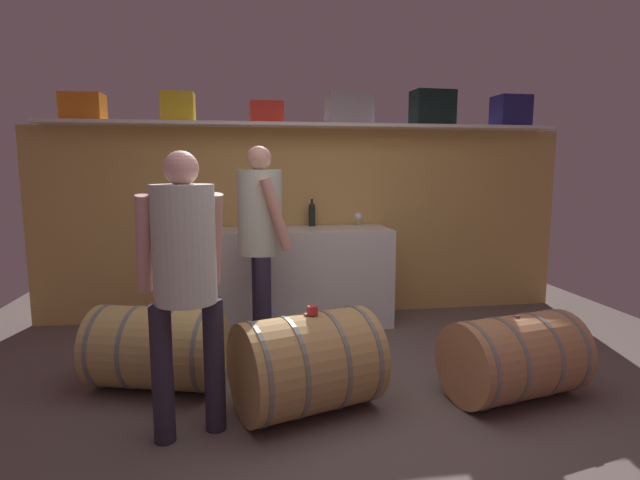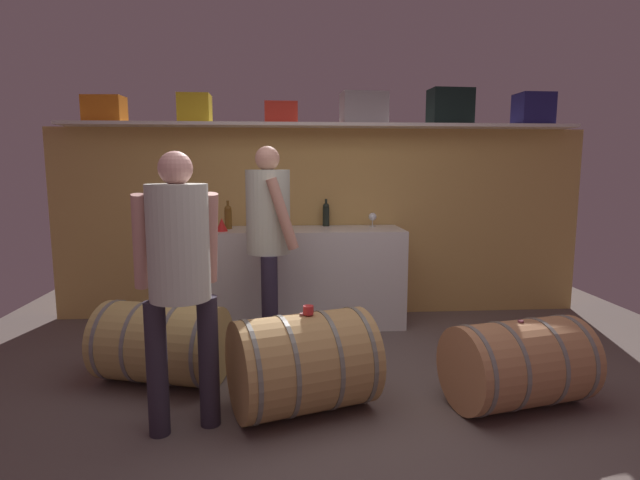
{
  "view_description": "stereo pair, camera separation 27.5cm",
  "coord_description": "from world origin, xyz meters",
  "px_view_note": "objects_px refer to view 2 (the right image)",
  "views": [
    {
      "loc": [
        -0.68,
        -2.79,
        1.52
      ],
      "look_at": [
        -0.17,
        0.47,
        1.05
      ],
      "focal_mm": 27.98,
      "sensor_mm": 36.0,
      "label": 1
    },
    {
      "loc": [
        -0.41,
        -2.83,
        1.52
      ],
      "look_at": [
        -0.17,
        0.47,
        1.05
      ],
      "focal_mm": 27.98,
      "sensor_mm": 36.0,
      "label": 2
    }
  ],
  "objects_px": {
    "toolcase_navy": "(533,109)",
    "wine_bottle_green": "(275,215)",
    "toolcase_grey": "(364,108)",
    "wine_bottle_amber": "(228,216)",
    "toolcase_orange": "(105,109)",
    "toolcase_yellow": "(195,109)",
    "tasting_cup": "(308,310)",
    "work_cabinet": "(305,277)",
    "wine_barrel_near": "(303,363)",
    "red_funnel": "(222,225)",
    "wine_barrel_far": "(518,363)",
    "wine_bottle_dark": "(326,214)",
    "winemaker_pouring": "(269,227)",
    "toolcase_black": "(450,107)",
    "toolcase_red": "(281,113)",
    "wine_barrel_flank": "(162,343)",
    "wine_glass": "(373,217)"
  },
  "relations": [
    {
      "from": "toolcase_red",
      "to": "wine_bottle_dark",
      "type": "xyz_separation_m",
      "value": [
        0.44,
        0.02,
        -0.99
      ]
    },
    {
      "from": "toolcase_black",
      "to": "wine_bottle_amber",
      "type": "relative_size",
      "value": 1.51
    },
    {
      "from": "toolcase_yellow",
      "to": "toolcase_navy",
      "type": "distance_m",
      "value": 3.36
    },
    {
      "from": "toolcase_black",
      "to": "work_cabinet",
      "type": "xyz_separation_m",
      "value": [
        -1.46,
        -0.21,
        -1.66
      ]
    },
    {
      "from": "wine_bottle_amber",
      "to": "wine_barrel_near",
      "type": "bearing_deg",
      "value": -70.75
    },
    {
      "from": "red_funnel",
      "to": "wine_barrel_far",
      "type": "height_order",
      "value": "red_funnel"
    },
    {
      "from": "toolcase_yellow",
      "to": "toolcase_red",
      "type": "xyz_separation_m",
      "value": [
        0.82,
        0.0,
        -0.03
      ]
    },
    {
      "from": "toolcase_yellow",
      "to": "wine_barrel_flank",
      "type": "distance_m",
      "value": 2.33
    },
    {
      "from": "toolcase_red",
      "to": "red_funnel",
      "type": "distance_m",
      "value": 1.23
    },
    {
      "from": "work_cabinet",
      "to": "wine_barrel_flank",
      "type": "height_order",
      "value": "work_cabinet"
    },
    {
      "from": "wine_bottle_dark",
      "to": "winemaker_pouring",
      "type": "relative_size",
      "value": 0.16
    },
    {
      "from": "wine_bottle_dark",
      "to": "wine_barrel_far",
      "type": "bearing_deg",
      "value": -62.44
    },
    {
      "from": "toolcase_orange",
      "to": "toolcase_yellow",
      "type": "relative_size",
      "value": 1.21
    },
    {
      "from": "wine_bottle_amber",
      "to": "tasting_cup",
      "type": "relative_size",
      "value": 4.15
    },
    {
      "from": "toolcase_orange",
      "to": "toolcase_black",
      "type": "bearing_deg",
      "value": 3.54
    },
    {
      "from": "toolcase_black",
      "to": "wine_barrel_near",
      "type": "height_order",
      "value": "toolcase_black"
    },
    {
      "from": "wine_bottle_dark",
      "to": "toolcase_black",
      "type": "bearing_deg",
      "value": -0.79
    },
    {
      "from": "wine_barrel_near",
      "to": "wine_barrel_far",
      "type": "xyz_separation_m",
      "value": [
        1.38,
        -0.03,
        -0.03
      ]
    },
    {
      "from": "wine_barrel_near",
      "to": "winemaker_pouring",
      "type": "bearing_deg",
      "value": 83.38
    },
    {
      "from": "wine_barrel_far",
      "to": "winemaker_pouring",
      "type": "height_order",
      "value": "winemaker_pouring"
    },
    {
      "from": "toolcase_grey",
      "to": "wine_bottle_amber",
      "type": "relative_size",
      "value": 1.61
    },
    {
      "from": "wine_barrel_near",
      "to": "wine_barrel_flank",
      "type": "distance_m",
      "value": 1.11
    },
    {
      "from": "toolcase_navy",
      "to": "toolcase_yellow",
      "type": "bearing_deg",
      "value": 178.7
    },
    {
      "from": "toolcase_red",
      "to": "wine_bottle_dark",
      "type": "distance_m",
      "value": 1.08
    },
    {
      "from": "work_cabinet",
      "to": "wine_bottle_green",
      "type": "bearing_deg",
      "value": -151.96
    },
    {
      "from": "toolcase_grey",
      "to": "wine_bottle_amber",
      "type": "height_order",
      "value": "toolcase_grey"
    },
    {
      "from": "wine_bottle_amber",
      "to": "toolcase_grey",
      "type": "bearing_deg",
      "value": 6.36
    },
    {
      "from": "wine_barrel_far",
      "to": "winemaker_pouring",
      "type": "bearing_deg",
      "value": 132.04
    },
    {
      "from": "red_funnel",
      "to": "winemaker_pouring",
      "type": "bearing_deg",
      "value": -50.98
    },
    {
      "from": "toolcase_black",
      "to": "wine_bottle_amber",
      "type": "bearing_deg",
      "value": -179.36
    },
    {
      "from": "red_funnel",
      "to": "wine_bottle_amber",
      "type": "bearing_deg",
      "value": 77.23
    },
    {
      "from": "work_cabinet",
      "to": "wine_bottle_dark",
      "type": "height_order",
      "value": "wine_bottle_dark"
    },
    {
      "from": "toolcase_black",
      "to": "winemaker_pouring",
      "type": "relative_size",
      "value": 0.24
    },
    {
      "from": "wine_barrel_near",
      "to": "toolcase_orange",
      "type": "bearing_deg",
      "value": 113.57
    },
    {
      "from": "toolcase_navy",
      "to": "wine_bottle_green",
      "type": "relative_size",
      "value": 0.99
    },
    {
      "from": "toolcase_yellow",
      "to": "winemaker_pouring",
      "type": "bearing_deg",
      "value": -51.02
    },
    {
      "from": "toolcase_navy",
      "to": "tasting_cup",
      "type": "height_order",
      "value": "toolcase_navy"
    },
    {
      "from": "toolcase_red",
      "to": "toolcase_navy",
      "type": "distance_m",
      "value": 2.53
    },
    {
      "from": "toolcase_grey",
      "to": "wine_bottle_amber",
      "type": "xyz_separation_m",
      "value": [
        -1.33,
        -0.15,
        -1.04
      ]
    },
    {
      "from": "toolcase_red",
      "to": "wine_bottle_green",
      "type": "distance_m",
      "value": 1.03
    },
    {
      "from": "toolcase_orange",
      "to": "wine_barrel_flank",
      "type": "xyz_separation_m",
      "value": [
        0.8,
        -1.48,
        -1.79
      ]
    },
    {
      "from": "toolcase_grey",
      "to": "work_cabinet",
      "type": "xyz_separation_m",
      "value": [
        -0.59,
        -0.21,
        -1.63
      ]
    },
    {
      "from": "toolcase_grey",
      "to": "toolcase_navy",
      "type": "distance_m",
      "value": 1.72
    },
    {
      "from": "wine_glass",
      "to": "wine_barrel_near",
      "type": "relative_size",
      "value": 0.14
    },
    {
      "from": "wine_bottle_green",
      "to": "tasting_cup",
      "type": "relative_size",
      "value": 5.16
    },
    {
      "from": "toolcase_yellow",
      "to": "wine_barrel_far",
      "type": "bearing_deg",
      "value": -40.96
    },
    {
      "from": "wine_barrel_near",
      "to": "winemaker_pouring",
      "type": "distance_m",
      "value": 1.34
    },
    {
      "from": "toolcase_black",
      "to": "wine_barrel_far",
      "type": "bearing_deg",
      "value": -97.98
    },
    {
      "from": "work_cabinet",
      "to": "wine_barrel_near",
      "type": "bearing_deg",
      "value": -93.0
    },
    {
      "from": "toolcase_red",
      "to": "toolcase_navy",
      "type": "relative_size",
      "value": 0.93
    }
  ]
}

